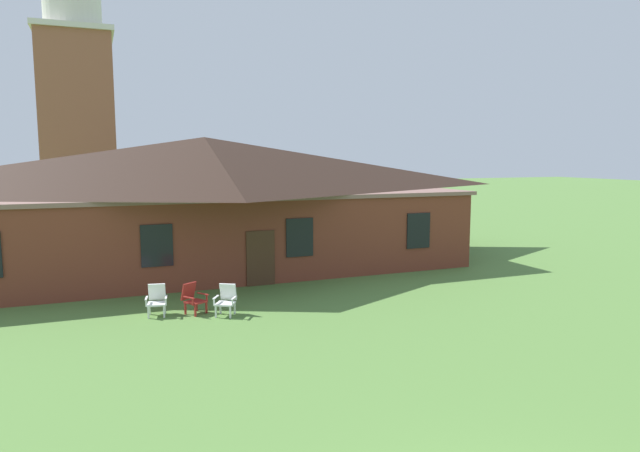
{
  "coord_description": "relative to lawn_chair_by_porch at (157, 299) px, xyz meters",
  "views": [
    {
      "loc": [
        -4.58,
        -4.53,
        4.87
      ],
      "look_at": [
        0.98,
        9.27,
        3.01
      ],
      "focal_mm": 31.32,
      "sensor_mm": 36.0,
      "label": 1
    }
  ],
  "objects": [
    {
      "name": "lawn_chair_near_door",
      "position": [
        1.07,
        -0.23,
        0.0
      ],
      "size": [
        0.85,
        0.87,
        0.96
      ],
      "color": "maroon",
      "rests_on": "ground"
    },
    {
      "name": "brick_building",
      "position": [
        2.98,
        7.68,
        2.42
      ],
      "size": [
        22.21,
        10.4,
        5.73
      ],
      "color": "brown",
      "rests_on": "ground"
    },
    {
      "name": "lawn_chair_left_end",
      "position": [
        2.0,
        -0.79,
        0.0
      ],
      "size": [
        0.83,
        0.86,
        0.96
      ],
      "color": "white",
      "rests_on": "ground"
    },
    {
      "name": "dome_tower",
      "position": [
        -2.53,
        26.07,
        8.35
      ],
      "size": [
        5.18,
        5.18,
        19.35
      ],
      "color": "#93563D",
      "rests_on": "ground"
    },
    {
      "name": "lawn_chair_by_porch",
      "position": [
        0.0,
        0.0,
        0.0
      ],
      "size": [
        0.71,
        0.75,
        0.96
      ],
      "color": "white",
      "rests_on": "ground"
    }
  ]
}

